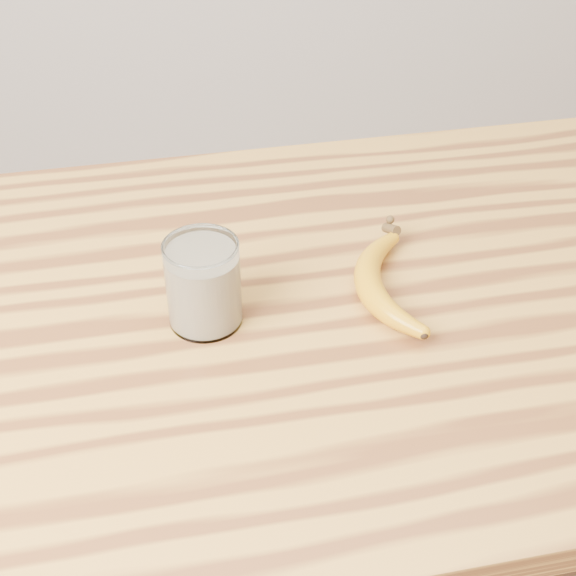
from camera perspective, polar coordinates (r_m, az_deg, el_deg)
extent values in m
cube|color=#B98133|center=(1.07, 10.27, -0.48)|extent=(1.20, 0.80, 0.04)
cylinder|color=brown|center=(1.58, -15.08, -8.06)|extent=(0.06, 0.06, 0.86)
cylinder|color=white|center=(0.95, -6.04, 0.32)|extent=(0.09, 0.09, 0.11)
torus|color=white|center=(0.92, -6.27, 3.01)|extent=(0.09, 0.09, 0.00)
cylinder|color=#F9E7C1|center=(0.96, -6.01, -0.03)|extent=(0.08, 0.08, 0.09)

